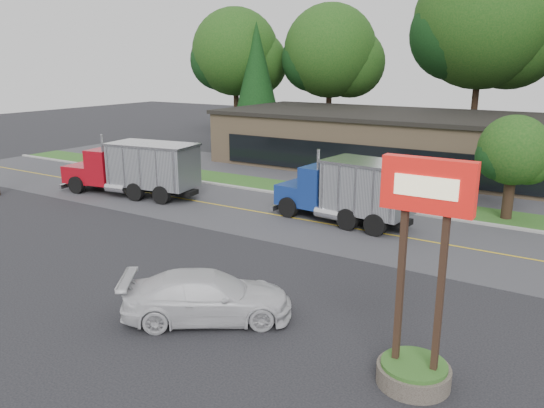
# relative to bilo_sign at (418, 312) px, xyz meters

# --- Properties ---
(ground) EXTENTS (140.00, 140.00, 0.00)m
(ground) POSITION_rel_bilo_sign_xyz_m (-10.50, 2.50, -2.02)
(ground) COLOR #2F2F33
(ground) RESTS_ON ground
(road) EXTENTS (60.00, 8.00, 0.02)m
(road) POSITION_rel_bilo_sign_xyz_m (-10.50, 11.50, -2.02)
(road) COLOR #4D4D51
(road) RESTS_ON ground
(center_line) EXTENTS (60.00, 0.12, 0.01)m
(center_line) POSITION_rel_bilo_sign_xyz_m (-10.50, 11.50, -2.02)
(center_line) COLOR gold
(center_line) RESTS_ON ground
(curb) EXTENTS (60.00, 0.30, 0.12)m
(curb) POSITION_rel_bilo_sign_xyz_m (-10.50, 15.70, -2.02)
(curb) COLOR #9E9E99
(curb) RESTS_ON ground
(grass_verge) EXTENTS (60.00, 3.40, 0.03)m
(grass_verge) POSITION_rel_bilo_sign_xyz_m (-10.50, 17.50, -2.02)
(grass_verge) COLOR #284D1A
(grass_verge) RESTS_ON ground
(far_parking) EXTENTS (60.00, 7.00, 0.02)m
(far_parking) POSITION_rel_bilo_sign_xyz_m (-10.50, 22.50, -2.02)
(far_parking) COLOR #4D4D51
(far_parking) RESTS_ON ground
(strip_mall) EXTENTS (32.00, 12.00, 4.00)m
(strip_mall) POSITION_rel_bilo_sign_xyz_m (-8.50, 28.50, -0.02)
(strip_mall) COLOR #9B7E5F
(strip_mall) RESTS_ON ground
(bilo_sign) EXTENTS (2.20, 1.90, 5.95)m
(bilo_sign) POSITION_rel_bilo_sign_xyz_m (0.00, 0.00, 0.00)
(bilo_sign) COLOR #6B6054
(bilo_sign) RESTS_ON ground
(tree_far_a) EXTENTS (9.60, 9.03, 13.69)m
(tree_far_a) POSITION_rel_bilo_sign_xyz_m (-30.35, 34.62, 6.71)
(tree_far_a) COLOR #382619
(tree_far_a) RESTS_ON ground
(tree_far_b) EXTENTS (9.63, 9.06, 13.73)m
(tree_far_b) POSITION_rel_bilo_sign_xyz_m (-20.35, 36.62, 6.74)
(tree_far_b) COLOR #382619
(tree_far_b) RESTS_ON ground
(tree_far_c) EXTENTS (12.02, 11.31, 17.14)m
(tree_far_c) POSITION_rel_bilo_sign_xyz_m (-6.32, 36.64, 8.92)
(tree_far_c) COLOR #382619
(tree_far_c) RESTS_ON ground
(evergreen_left) EXTENTS (5.28, 5.28, 12.00)m
(evergreen_left) POSITION_rel_bilo_sign_xyz_m (-26.50, 32.50, 4.57)
(evergreen_left) COLOR #382619
(evergreen_left) RESTS_ON ground
(tree_verge) EXTENTS (3.88, 3.65, 5.53)m
(tree_verge) POSITION_rel_bilo_sign_xyz_m (-0.44, 17.55, 1.49)
(tree_verge) COLOR #382619
(tree_verge) RESTS_ON ground
(dump_truck_red) EXTENTS (9.41, 3.82, 3.36)m
(dump_truck_red) POSITION_rel_bilo_sign_xyz_m (-20.96, 10.67, -0.21)
(dump_truck_red) COLOR black
(dump_truck_red) RESTS_ON ground
(dump_truck_blue) EXTENTS (7.53, 3.36, 3.36)m
(dump_truck_blue) POSITION_rel_bilo_sign_xyz_m (-7.31, 12.32, -0.22)
(dump_truck_blue) COLOR black
(dump_truck_blue) RESTS_ON ground
(rally_car) EXTENTS (5.72, 4.95, 1.58)m
(rally_car) POSITION_rel_bilo_sign_xyz_m (-6.80, 0.00, -1.23)
(rally_car) COLOR silver
(rally_car) RESTS_ON ground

